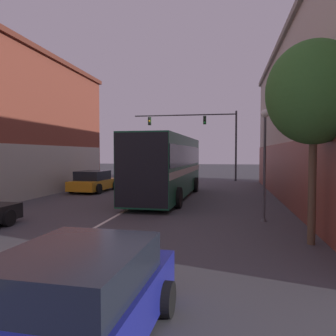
% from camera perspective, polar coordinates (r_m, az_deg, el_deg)
% --- Properties ---
extents(lane_center_line, '(0.14, 47.08, 0.01)m').
position_cam_1_polar(lane_center_line, '(18.95, -3.76, -5.38)').
color(lane_center_line, silver).
rests_on(lane_center_line, ground_plane).
extents(bus, '(2.98, 10.88, 3.57)m').
position_cam_1_polar(bus, '(19.10, -0.13, 0.70)').
color(bus, '#145133').
rests_on(bus, ground_plane).
extents(hatchback_foreground, '(2.28, 4.44, 1.36)m').
position_cam_1_polar(hatchback_foreground, '(4.71, -16.76, -22.30)').
color(hatchback_foreground, navy).
rests_on(hatchback_foreground, ground_plane).
extents(parked_car_left_near, '(2.24, 4.76, 1.33)m').
position_cam_1_polar(parked_car_left_near, '(32.12, -5.96, -1.01)').
color(parked_car_left_near, black).
rests_on(parked_car_left_near, ground_plane).
extents(parked_car_left_far, '(2.37, 4.38, 1.43)m').
position_cam_1_polar(parked_car_left_far, '(23.11, -12.81, -2.33)').
color(parked_car_left_far, orange).
rests_on(parked_car_left_far, ground_plane).
extents(traffic_signal_gantry, '(10.00, 0.36, 6.65)m').
position_cam_1_polar(traffic_signal_gantry, '(31.89, 6.29, 6.63)').
color(traffic_signal_gantry, '#333338').
rests_on(traffic_signal_gantry, ground_plane).
extents(street_lamp, '(0.32, 0.32, 4.29)m').
position_cam_1_polar(street_lamp, '(13.05, 16.48, 2.01)').
color(street_lamp, '#47474C').
rests_on(street_lamp, ground_plane).
extents(street_tree_near, '(2.67, 2.40, 5.80)m').
position_cam_1_polar(street_tree_near, '(10.32, 24.08, 11.79)').
color(street_tree_near, brown).
rests_on(street_tree_near, ground_plane).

